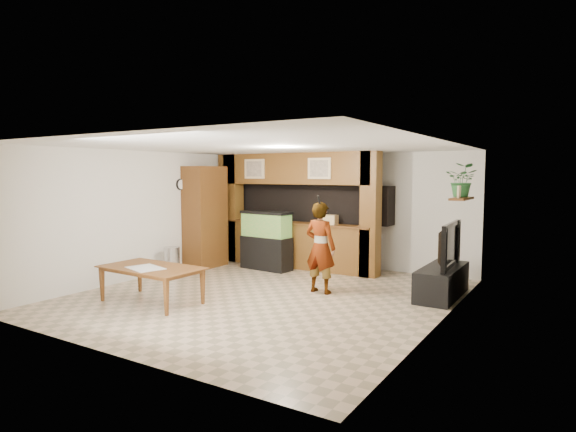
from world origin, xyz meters
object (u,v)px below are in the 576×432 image
Objects in this scene: television at (443,245)px; dining_table at (150,285)px; pantry_cabinet at (205,217)px; aquarium at (266,241)px; person at (320,247)px.

dining_table is at bearing 123.77° from television.
pantry_cabinet is 1.76× the size of aquarium.
television is at bearing 0.63° from pantry_cabinet.
person is 0.96× the size of dining_table.
aquarium is 0.80× the size of person.
person reaches higher than dining_table.
pantry_cabinet is at bearing -8.75° from person.
dining_table is (-4.00, -2.95, -0.62)m from television.
pantry_cabinet is at bearing 116.40° from dining_table.
television is 0.79× the size of dining_table.
dining_table is (1.35, -2.90, -0.85)m from pantry_cabinet.
person is (-1.94, -0.84, -0.10)m from television.
television is at bearing -152.26° from person.
person is at bearing -26.87° from aquarium.
television is (3.97, -0.40, 0.28)m from aquarium.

